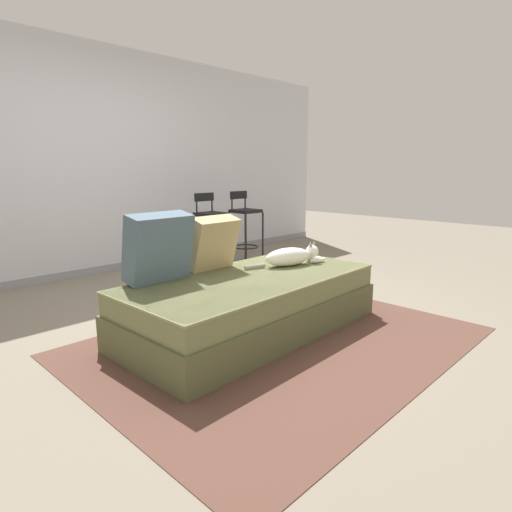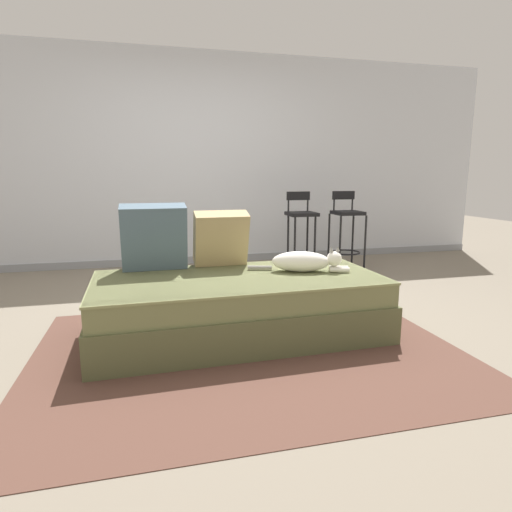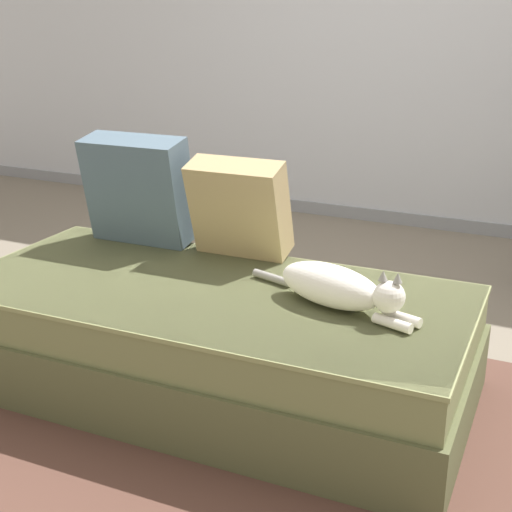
{
  "view_description": "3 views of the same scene",
  "coord_description": "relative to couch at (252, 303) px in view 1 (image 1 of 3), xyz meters",
  "views": [
    {
      "loc": [
        -2.19,
        -2.59,
        1.21
      ],
      "look_at": [
        0.15,
        -0.3,
        0.55
      ],
      "focal_mm": 30.0,
      "sensor_mm": 36.0,
      "label": 1
    },
    {
      "loc": [
        -0.59,
        -3.24,
        1.13
      ],
      "look_at": [
        0.15,
        -0.3,
        0.55
      ],
      "focal_mm": 30.0,
      "sensor_mm": 36.0,
      "label": 2
    },
    {
      "loc": [
        1.26,
        -2.61,
        1.43
      ],
      "look_at": [
        0.15,
        -0.3,
        0.55
      ],
      "focal_mm": 50.0,
      "sensor_mm": 36.0,
      "label": 3
    }
  ],
  "objects": [
    {
      "name": "throw_pillow_corner",
      "position": [
        -0.56,
        0.36,
        0.46
      ],
      "size": [
        0.48,
        0.26,
        0.49
      ],
      "color": "#4C6070",
      "rests_on": "couch"
    },
    {
      "name": "couch",
      "position": [
        0.0,
        0.0,
        0.0
      ],
      "size": [
        2.02,
        1.01,
        0.43
      ],
      "color": "brown",
      "rests_on": "ground"
    },
    {
      "name": "bar_stool_by_doorway",
      "position": [
        1.7,
        1.82,
        0.31
      ],
      "size": [
        0.34,
        0.34,
        0.93
      ],
      "color": "black",
      "rests_on": "ground"
    },
    {
      "name": "area_rug",
      "position": [
        0.0,
        -0.3,
        -0.21
      ],
      "size": [
        2.7,
        2.06,
        0.01
      ],
      "primitive_type": "cube",
      "color": "brown",
      "rests_on": "ground"
    },
    {
      "name": "ground_plane",
      "position": [
        0.0,
        0.4,
        -0.22
      ],
      "size": [
        16.0,
        16.0,
        0.0
      ],
      "primitive_type": "plane",
      "color": "slate",
      "rests_on": "ground"
    },
    {
      "name": "wall_back_panel",
      "position": [
        0.0,
        2.65,
        1.08
      ],
      "size": [
        8.0,
        0.1,
        2.6
      ],
      "primitive_type": "cube",
      "color": "silver",
      "rests_on": "ground"
    },
    {
      "name": "bar_stool_near_window",
      "position": [
        1.12,
        1.82,
        0.35
      ],
      "size": [
        0.32,
        0.32,
        0.93
      ],
      "color": "black",
      "rests_on": "ground"
    },
    {
      "name": "cat",
      "position": [
        0.5,
        0.03,
        0.29
      ],
      "size": [
        0.72,
        0.3,
        0.19
      ],
      "color": "white",
      "rests_on": "couch"
    },
    {
      "name": "throw_pillow_middle",
      "position": [
        -0.06,
        0.38,
        0.43
      ],
      "size": [
        0.41,
        0.27,
        0.43
      ],
      "color": "tan",
      "rests_on": "couch"
    },
    {
      "name": "wall_baseboard_trim",
      "position": [
        0.0,
        2.6,
        -0.17
      ],
      "size": [
        8.0,
        0.02,
        0.09
      ],
      "primitive_type": "cube",
      "color": "gray",
      "rests_on": "ground"
    }
  ]
}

